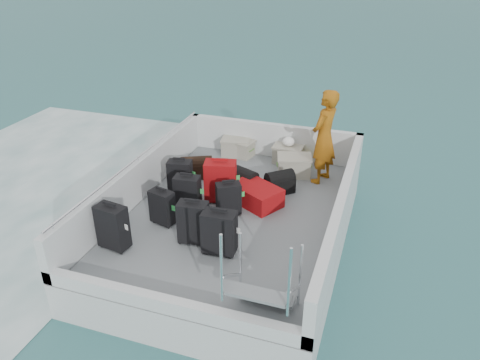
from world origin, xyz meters
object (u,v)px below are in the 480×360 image
(suitcase_4, at_px, (188,194))
(passenger, at_px, (324,137))
(suitcase_7, at_px, (229,199))
(crate_2, at_px, (288,155))
(crate_3, at_px, (294,166))
(suitcase_1, at_px, (162,208))
(suitcase_8, at_px, (256,195))
(crate_0, at_px, (240,149))
(suitcase_2, at_px, (180,177))
(crate_1, at_px, (236,148))
(suitcase_0, at_px, (113,227))
(suitcase_3, at_px, (193,223))
(suitcase_6, at_px, (219,233))
(suitcase_5, at_px, (220,182))

(suitcase_4, relative_size, passenger, 0.35)
(suitcase_4, height_order, suitcase_7, suitcase_4)
(suitcase_4, relative_size, crate_2, 1.12)
(crate_3, bearing_deg, crate_2, 115.06)
(suitcase_1, distance_m, suitcase_8, 1.63)
(crate_0, bearing_deg, suitcase_2, -105.58)
(crate_0, distance_m, crate_2, 1.01)
(crate_1, height_order, passenger, passenger)
(suitcase_8, relative_size, crate_2, 1.51)
(suitcase_0, height_order, passenger, passenger)
(suitcase_2, bearing_deg, suitcase_0, -108.29)
(suitcase_7, relative_size, crate_3, 0.92)
(passenger, bearing_deg, crate_1, -87.44)
(suitcase_3, height_order, suitcase_8, suitcase_3)
(suitcase_1, relative_size, suitcase_6, 0.87)
(crate_0, bearing_deg, suitcase_4, -93.13)
(suitcase_6, xyz_separation_m, passenger, (0.99, 2.72, 0.54))
(crate_2, bearing_deg, crate_1, 180.00)
(suitcase_4, bearing_deg, passenger, 36.71)
(suitcase_0, height_order, suitcase_3, suitcase_0)
(suitcase_0, xyz_separation_m, suitcase_6, (1.51, 0.39, -0.01))
(suitcase_4, xyz_separation_m, passenger, (1.91, 1.78, 0.56))
(suitcase_3, bearing_deg, suitcase_0, -161.57)
(suitcase_7, height_order, passenger, passenger)
(crate_3, bearing_deg, suitcase_2, -143.54)
(suitcase_6, bearing_deg, crate_3, 76.76)
(suitcase_3, bearing_deg, suitcase_7, 69.73)
(passenger, bearing_deg, crate_2, -107.20)
(suitcase_0, bearing_deg, crate_0, 87.91)
(suitcase_5, bearing_deg, crate_2, 54.90)
(suitcase_4, bearing_deg, crate_3, 46.58)
(suitcase_6, xyz_separation_m, crate_1, (-0.89, 3.29, -0.16))
(suitcase_3, relative_size, suitcase_4, 1.08)
(suitcase_8, height_order, crate_1, crate_1)
(suitcase_7, relative_size, crate_0, 1.09)
(suitcase_7, xyz_separation_m, suitcase_8, (0.33, 0.48, -0.11))
(suitcase_2, bearing_deg, suitcase_8, -9.98)
(crate_1, bearing_deg, crate_2, 0.00)
(suitcase_5, relative_size, crate_3, 1.20)
(crate_0, xyz_separation_m, crate_1, (-0.10, 0.00, 0.01))
(suitcase_8, distance_m, crate_2, 1.79)
(suitcase_5, bearing_deg, suitcase_3, -100.54)
(suitcase_8, bearing_deg, suitcase_3, -171.92)
(crate_2, xyz_separation_m, passenger, (0.77, -0.57, 0.71))
(suitcase_3, distance_m, suitcase_4, 0.94)
(suitcase_6, height_order, crate_3, suitcase_6)
(suitcase_0, xyz_separation_m, suitcase_2, (0.21, 1.85, -0.04))
(crate_1, xyz_separation_m, crate_2, (1.11, 0.00, 0.00))
(suitcase_1, xyz_separation_m, suitcase_2, (-0.17, 1.03, 0.01))
(suitcase_6, distance_m, suitcase_7, 1.06)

